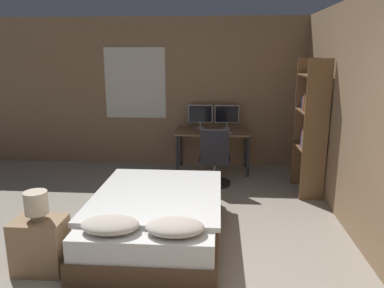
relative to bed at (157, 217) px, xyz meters
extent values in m
cube|color=#8E7051|center=(0.21, 2.99, 1.10)|extent=(12.00, 0.06, 2.70)
cube|color=silver|center=(-0.86, 2.95, 1.28)|extent=(1.12, 0.01, 1.28)
cube|color=black|center=(-0.86, 2.96, 1.28)|extent=(1.04, 0.01, 1.20)
cube|color=#8E7051|center=(2.25, 0.22, 1.10)|extent=(0.06, 12.00, 2.70)
cube|color=brown|center=(0.00, 0.02, -0.14)|extent=(1.40, 2.05, 0.22)
cube|color=white|center=(0.00, 0.02, 0.08)|extent=(1.34, 1.99, 0.23)
cube|color=white|center=(0.00, 0.14, 0.22)|extent=(1.44, 1.72, 0.05)
ellipsoid|color=beige|center=(-0.30, -0.76, 0.26)|extent=(0.55, 0.38, 0.13)
ellipsoid|color=beige|center=(0.30, -0.76, 0.26)|extent=(0.55, 0.38, 0.13)
cube|color=#997551|center=(-1.00, -0.74, 0.01)|extent=(0.48, 0.34, 0.53)
cylinder|color=gray|center=(-1.00, -0.74, 0.28)|extent=(0.13, 0.13, 0.01)
cylinder|color=gray|center=(-1.00, -0.74, 0.32)|extent=(0.02, 0.02, 0.05)
cylinder|color=beige|center=(-1.00, -0.74, 0.45)|extent=(0.22, 0.22, 0.22)
cube|color=#846042|center=(0.58, 2.57, 0.47)|extent=(1.31, 0.70, 0.03)
cylinder|color=#2D2D33|center=(-0.02, 2.28, 0.10)|extent=(0.05, 0.05, 0.70)
cylinder|color=#2D2D33|center=(1.19, 2.28, 0.10)|extent=(0.05, 0.05, 0.70)
cylinder|color=#2D2D33|center=(-0.02, 2.87, 0.10)|extent=(0.05, 0.05, 0.70)
cylinder|color=#2D2D33|center=(1.19, 2.87, 0.10)|extent=(0.05, 0.05, 0.70)
cylinder|color=#B7B7BC|center=(0.34, 2.82, 0.49)|extent=(0.16, 0.16, 0.01)
cylinder|color=#B7B7BC|center=(0.34, 2.82, 0.54)|extent=(0.03, 0.03, 0.09)
cube|color=#B7B7BC|center=(0.34, 2.82, 0.75)|extent=(0.44, 0.03, 0.32)
cube|color=black|center=(0.34, 2.81, 0.75)|extent=(0.41, 0.00, 0.29)
cylinder|color=#B7B7BC|center=(0.82, 2.82, 0.49)|extent=(0.16, 0.16, 0.01)
cylinder|color=#B7B7BC|center=(0.82, 2.82, 0.54)|extent=(0.03, 0.03, 0.09)
cube|color=#B7B7BC|center=(0.82, 2.82, 0.75)|extent=(0.44, 0.03, 0.32)
cube|color=black|center=(0.82, 2.81, 0.75)|extent=(0.41, 0.00, 0.29)
cube|color=#B7B7BC|center=(0.58, 2.33, 0.49)|extent=(0.40, 0.13, 0.02)
ellipsoid|color=#B7B7BC|center=(0.87, 2.33, 0.50)|extent=(0.07, 0.05, 0.04)
cylinder|color=black|center=(0.63, 1.87, -0.23)|extent=(0.52, 0.52, 0.04)
cylinder|color=gray|center=(0.63, 1.87, -0.04)|extent=(0.05, 0.05, 0.34)
cube|color=black|center=(0.63, 1.87, 0.16)|extent=(0.49, 0.49, 0.07)
cube|color=black|center=(0.63, 1.65, 0.44)|extent=(0.44, 0.05, 0.49)
cube|color=brown|center=(2.03, 1.29, 0.75)|extent=(0.34, 0.02, 2.00)
cube|color=brown|center=(2.03, 1.98, 0.75)|extent=(0.34, 0.02, 2.00)
cube|color=brown|center=(2.03, 1.64, 0.45)|extent=(0.34, 0.67, 0.02)
cube|color=brown|center=(2.03, 1.64, 0.99)|extent=(0.34, 0.67, 0.02)
cube|color=brown|center=(2.03, 1.64, 1.51)|extent=(0.34, 0.67, 0.02)
cube|color=#2D4784|center=(2.03, 1.33, 0.58)|extent=(0.28, 0.02, 0.24)
cube|color=#7A387F|center=(2.03, 1.36, 0.58)|extent=(0.28, 0.03, 0.24)
cube|color=#337042|center=(2.03, 1.40, 0.56)|extent=(0.28, 0.04, 0.21)
cube|color=teal|center=(2.03, 1.45, 0.57)|extent=(0.28, 0.04, 0.23)
cube|color=gold|center=(2.03, 1.49, 0.59)|extent=(0.28, 0.03, 0.26)
cube|color=#7A387F|center=(2.03, 1.53, 0.59)|extent=(0.28, 0.04, 0.27)
cube|color=#2D4784|center=(2.03, 1.57, 0.55)|extent=(0.28, 0.02, 0.18)
cube|color=#B2332D|center=(2.03, 1.33, 1.10)|extent=(0.28, 0.03, 0.20)
cube|color=orange|center=(2.03, 1.38, 1.10)|extent=(0.28, 0.04, 0.21)
cube|color=#337042|center=(2.03, 1.42, 1.13)|extent=(0.28, 0.04, 0.27)
cube|color=orange|center=(2.03, 1.47, 1.11)|extent=(0.28, 0.03, 0.23)
cube|color=#28282D|center=(2.03, 1.50, 1.13)|extent=(0.28, 0.03, 0.27)
cube|color=#B2332D|center=(2.03, 1.54, 1.12)|extent=(0.28, 0.03, 0.25)
cube|color=orange|center=(2.03, 1.58, 1.10)|extent=(0.28, 0.04, 0.21)
cube|color=#2D4784|center=(2.03, 1.63, 1.09)|extent=(0.28, 0.02, 0.18)
cube|color=#2D4784|center=(2.03, 1.67, 1.10)|extent=(0.28, 0.03, 0.20)
camera|label=1|loc=(0.69, -3.88, 1.80)|focal=35.00mm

